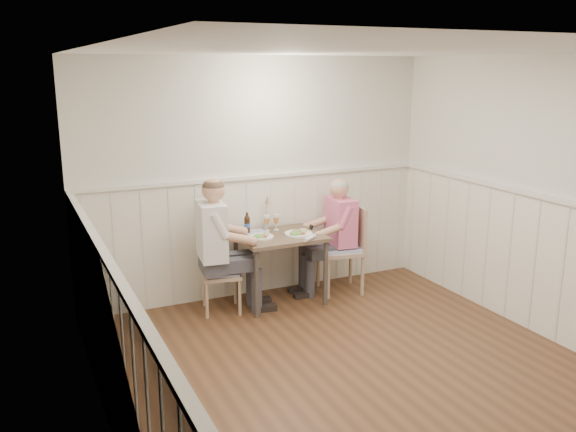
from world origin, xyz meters
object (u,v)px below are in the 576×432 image
at_px(man_in_pink, 337,244).
at_px(grass_vase, 265,213).
at_px(dining_table, 280,244).
at_px(chair_left, 216,270).
at_px(chair_right, 345,246).
at_px(diner_cream, 217,257).
at_px(beer_bottle, 247,224).

distance_m(man_in_pink, grass_vase, 0.89).
bearing_deg(dining_table, chair_left, 177.86).
distance_m(chair_right, diner_cream, 1.52).
bearing_deg(chair_left, diner_cream, -94.48).
relative_size(man_in_pink, grass_vase, 3.37).
bearing_deg(dining_table, beer_bottle, 143.56).
bearing_deg(chair_right, diner_cream, -179.45).
relative_size(dining_table, grass_vase, 2.27).
xyz_separation_m(chair_right, chair_left, (-1.52, 0.03, -0.08)).
distance_m(chair_left, grass_vase, 0.86).
bearing_deg(diner_cream, chair_right, 0.55).
bearing_deg(chair_left, grass_vase, 21.49).
relative_size(chair_right, man_in_pink, 0.74).
height_order(dining_table, chair_left, chair_left).
relative_size(chair_left, diner_cream, 0.57).
bearing_deg(chair_right, beer_bottle, 168.60).
bearing_deg(diner_cream, chair_left, 85.52).
distance_m(man_in_pink, beer_bottle, 1.07).
relative_size(man_in_pink, diner_cream, 0.91).
relative_size(dining_table, man_in_pink, 0.67).
relative_size(chair_left, grass_vase, 2.11).
height_order(dining_table, chair_right, chair_right).
distance_m(chair_left, man_in_pink, 1.43).
relative_size(diner_cream, grass_vase, 3.69).
bearing_deg(diner_cream, man_in_pink, 2.27).
relative_size(dining_table, chair_right, 0.91).
relative_size(chair_right, diner_cream, 0.68).
distance_m(chair_right, grass_vase, 0.98).
bearing_deg(dining_table, diner_cream, -178.32).
xyz_separation_m(diner_cream, beer_bottle, (0.43, 0.23, 0.25)).
bearing_deg(diner_cream, dining_table, 1.68).
bearing_deg(diner_cream, beer_bottle, 28.76).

